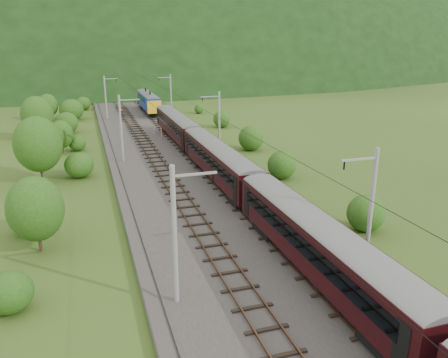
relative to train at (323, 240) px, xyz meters
name	(u,v)px	position (x,y,z in m)	size (l,w,h in m)	color
ground	(277,288)	(-2.40, 0.91, -3.23)	(600.00, 600.00, 0.00)	#314A17
railbed	(226,223)	(-2.40, 10.91, -3.08)	(14.00, 220.00, 0.30)	#38332D
track_left	(198,224)	(-4.80, 10.91, -2.86)	(2.40, 220.00, 0.27)	brown
track_right	(254,217)	(0.00, 10.91, -2.86)	(2.40, 220.00, 0.27)	brown
catenary_left	(122,127)	(-8.52, 32.91, 1.27)	(2.54, 192.28, 8.00)	gray
catenary_right	(219,121)	(3.72, 32.91, 1.27)	(2.54, 192.28, 8.00)	gray
overhead_wires	(226,140)	(-2.40, 10.91, 3.87)	(4.83, 198.00, 0.03)	black
mountain_main	(98,66)	(-2.40, 260.91, -3.23)	(504.00, 360.00, 244.00)	#163210
train	(323,240)	(0.00, 0.00, 0.00)	(2.69, 148.87, 4.65)	black
hazard_post_near	(154,130)	(-2.40, 47.79, -2.29)	(0.14, 0.14, 1.28)	red
hazard_post_far	(161,133)	(-1.73, 45.05, -2.20)	(0.15, 0.15, 1.45)	red
signal	(121,114)	(-6.26, 60.61, -1.57)	(0.26, 0.26, 2.32)	black
vegetation_left	(40,169)	(-17.09, 22.69, -0.43)	(12.35, 143.94, 7.03)	#264813
vegetation_right	(296,167)	(8.67, 20.51, -1.91)	(6.89, 110.01, 3.10)	#264813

